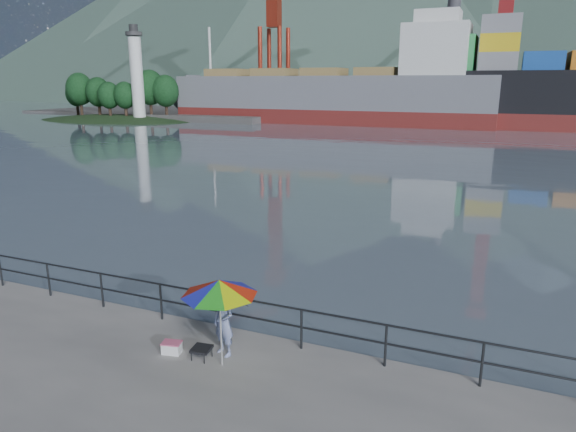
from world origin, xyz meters
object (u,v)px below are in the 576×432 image
Objects in this scene: beach_umbrella at (219,288)px; cooler_bag at (172,348)px; fisherman at (224,322)px; bulk_carrier at (340,95)px.

beach_umbrella is 4.77× the size of cooler_bag.
beach_umbrella is at bearing -45.70° from fisherman.
beach_umbrella is 2.20m from cooler_bag.
fisherman is 0.03× the size of bulk_carrier.
cooler_bag is 0.01× the size of bulk_carrier.
fisherman is 1.42m from cooler_bag.
bulk_carrier reaches higher than cooler_bag.
fisherman is at bearing 8.24° from cooler_bag.
bulk_carrier reaches higher than beach_umbrella.
bulk_carrier is (-17.81, 69.72, 4.02)m from cooler_bag.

